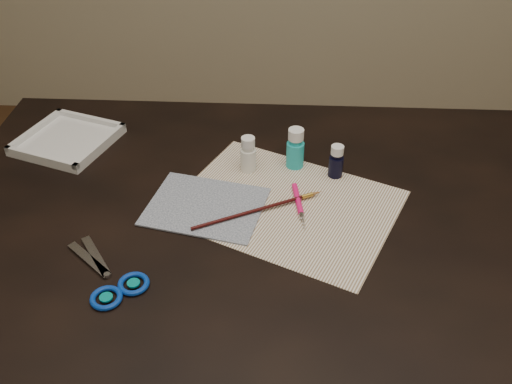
{
  "coord_description": "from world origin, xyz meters",
  "views": [
    {
      "loc": [
        0.05,
        -0.88,
        1.47
      ],
      "look_at": [
        0.0,
        0.0,
        0.8
      ],
      "focal_mm": 40.0,
      "sensor_mm": 36.0,
      "label": 1
    }
  ],
  "objects_px": {
    "paint_bottle_navy": "(336,161)",
    "scissors": "(98,271)",
    "paper": "(285,205)",
    "paint_bottle_cyan": "(295,148)",
    "palette_tray": "(67,139)",
    "canvas": "(206,206)",
    "paint_bottle_white": "(248,154)"
  },
  "relations": [
    {
      "from": "canvas",
      "to": "scissors",
      "type": "distance_m",
      "value": 0.26
    },
    {
      "from": "scissors",
      "to": "paint_bottle_white",
      "type": "bearing_deg",
      "value": -85.37
    },
    {
      "from": "paper",
      "to": "scissors",
      "type": "height_order",
      "value": "scissors"
    },
    {
      "from": "paper",
      "to": "paint_bottle_navy",
      "type": "relative_size",
      "value": 5.61
    },
    {
      "from": "palette_tray",
      "to": "canvas",
      "type": "bearing_deg",
      "value": -32.34
    },
    {
      "from": "paint_bottle_white",
      "to": "paint_bottle_navy",
      "type": "relative_size",
      "value": 1.09
    },
    {
      "from": "paper",
      "to": "paint_bottle_cyan",
      "type": "bearing_deg",
      "value": 82.42
    },
    {
      "from": "palette_tray",
      "to": "paper",
      "type": "bearing_deg",
      "value": -22.03
    },
    {
      "from": "paper",
      "to": "paint_bottle_cyan",
      "type": "height_order",
      "value": "paint_bottle_cyan"
    },
    {
      "from": "paper",
      "to": "canvas",
      "type": "xyz_separation_m",
      "value": [
        -0.16,
        -0.02,
        0.0
      ]
    },
    {
      "from": "paper",
      "to": "canvas",
      "type": "distance_m",
      "value": 0.16
    },
    {
      "from": "paint_bottle_cyan",
      "to": "paint_bottle_navy",
      "type": "distance_m",
      "value": 0.09
    },
    {
      "from": "paper",
      "to": "scissors",
      "type": "distance_m",
      "value": 0.39
    },
    {
      "from": "canvas",
      "to": "paint_bottle_white",
      "type": "xyz_separation_m",
      "value": [
        0.08,
        0.14,
        0.04
      ]
    },
    {
      "from": "paper",
      "to": "palette_tray",
      "type": "bearing_deg",
      "value": 157.97
    },
    {
      "from": "paint_bottle_white",
      "to": "paint_bottle_cyan",
      "type": "xyz_separation_m",
      "value": [
        0.1,
        0.02,
        0.01
      ]
    },
    {
      "from": "paint_bottle_white",
      "to": "palette_tray",
      "type": "xyz_separation_m",
      "value": [
        -0.43,
        0.09,
        -0.03
      ]
    },
    {
      "from": "canvas",
      "to": "paint_bottle_cyan",
      "type": "xyz_separation_m",
      "value": [
        0.18,
        0.16,
        0.04
      ]
    },
    {
      "from": "paint_bottle_navy",
      "to": "scissors",
      "type": "relative_size",
      "value": 0.36
    },
    {
      "from": "palette_tray",
      "to": "paint_bottle_cyan",
      "type": "bearing_deg",
      "value": -7.09
    },
    {
      "from": "paper",
      "to": "palette_tray",
      "type": "xyz_separation_m",
      "value": [
        -0.51,
        0.21,
        0.01
      ]
    },
    {
      "from": "canvas",
      "to": "palette_tray",
      "type": "xyz_separation_m",
      "value": [
        -0.35,
        0.22,
        0.01
      ]
    },
    {
      "from": "paint_bottle_navy",
      "to": "palette_tray",
      "type": "relative_size",
      "value": 0.39
    },
    {
      "from": "canvas",
      "to": "paint_bottle_white",
      "type": "height_order",
      "value": "paint_bottle_white"
    },
    {
      "from": "paint_bottle_cyan",
      "to": "paint_bottle_navy",
      "type": "xyz_separation_m",
      "value": [
        0.09,
        -0.03,
        -0.01
      ]
    },
    {
      "from": "paper",
      "to": "paint_bottle_navy",
      "type": "distance_m",
      "value": 0.16
    },
    {
      "from": "paint_bottle_cyan",
      "to": "palette_tray",
      "type": "relative_size",
      "value": 0.48
    },
    {
      "from": "paint_bottle_cyan",
      "to": "palette_tray",
      "type": "distance_m",
      "value": 0.54
    },
    {
      "from": "paper",
      "to": "paint_bottle_navy",
      "type": "bearing_deg",
      "value": 45.72
    },
    {
      "from": "canvas",
      "to": "paint_bottle_white",
      "type": "relative_size",
      "value": 2.74
    },
    {
      "from": "paper",
      "to": "paint_bottle_white",
      "type": "relative_size",
      "value": 5.14
    },
    {
      "from": "paint_bottle_white",
      "to": "paint_bottle_cyan",
      "type": "distance_m",
      "value": 0.1
    }
  ]
}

